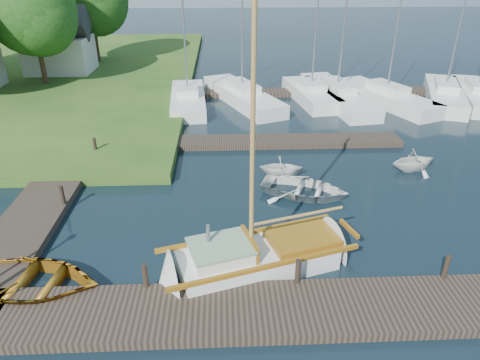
{
  "coord_description": "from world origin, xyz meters",
  "views": [
    {
      "loc": [
        -0.66,
        -14.94,
        8.94
      ],
      "look_at": [
        0.0,
        0.0,
        1.2
      ],
      "focal_mm": 32.0,
      "sensor_mm": 36.0,
      "label": 1
    }
  ],
  "objects_px": {
    "sailboat": "(261,258)",
    "marina_boat_0": "(188,98)",
    "tender_b": "(282,165)",
    "marina_boat_6": "(477,94)",
    "mooring_post_1": "(145,276)",
    "mooring_post_2": "(298,271)",
    "dinghy": "(28,279)",
    "marina_boat_2": "(311,92)",
    "tender_c": "(305,187)",
    "tender_d": "(415,159)",
    "marina_boat_4": "(386,96)",
    "house_c": "(58,46)",
    "marina_boat_1": "(242,94)",
    "mooring_post_4": "(62,195)",
    "marina_boat_5": "(445,93)",
    "mooring_post_5": "(95,146)",
    "mooring_post_3": "(446,267)",
    "marina_boat_3": "(337,93)",
    "tree_3": "(31,9)"
  },
  "relations": [
    {
      "from": "sailboat",
      "to": "mooring_post_1",
      "type": "bearing_deg",
      "value": -178.9
    },
    {
      "from": "marina_boat_2",
      "to": "house_c",
      "type": "xyz_separation_m",
      "value": [
        -19.66,
        7.61,
        2.0
      ]
    },
    {
      "from": "tender_b",
      "to": "tender_c",
      "type": "bearing_deg",
      "value": -152.05
    },
    {
      "from": "mooring_post_2",
      "to": "dinghy",
      "type": "relative_size",
      "value": 0.18
    },
    {
      "from": "sailboat",
      "to": "dinghy",
      "type": "xyz_separation_m",
      "value": [
        -7.09,
        -0.85,
        0.11
      ]
    },
    {
      "from": "mooring_post_2",
      "to": "marina_boat_2",
      "type": "height_order",
      "value": "marina_boat_2"
    },
    {
      "from": "mooring_post_1",
      "to": "mooring_post_4",
      "type": "bearing_deg",
      "value": 128.66
    },
    {
      "from": "mooring_post_1",
      "to": "marina_boat_0",
      "type": "relative_size",
      "value": 0.07
    },
    {
      "from": "mooring_post_3",
      "to": "marina_boat_3",
      "type": "distance_m",
      "value": 19.14
    },
    {
      "from": "tender_b",
      "to": "marina_boat_4",
      "type": "xyz_separation_m",
      "value": [
        8.66,
        10.79,
        0.03
      ]
    },
    {
      "from": "marina_boat_0",
      "to": "marina_boat_3",
      "type": "height_order",
      "value": "marina_boat_3"
    },
    {
      "from": "marina_boat_1",
      "to": "tender_d",
      "type": "bearing_deg",
      "value": -168.48
    },
    {
      "from": "mooring_post_2",
      "to": "tender_d",
      "type": "bearing_deg",
      "value": 49.33
    },
    {
      "from": "tender_b",
      "to": "marina_boat_6",
      "type": "distance_m",
      "value": 18.71
    },
    {
      "from": "marina_boat_0",
      "to": "marina_boat_1",
      "type": "relative_size",
      "value": 1.11
    },
    {
      "from": "mooring_post_3",
      "to": "marina_boat_0",
      "type": "xyz_separation_m",
      "value": [
        -8.94,
        18.41,
        -0.13
      ]
    },
    {
      "from": "mooring_post_4",
      "to": "tree_3",
      "type": "height_order",
      "value": "tree_3"
    },
    {
      "from": "mooring_post_1",
      "to": "dinghy",
      "type": "height_order",
      "value": "mooring_post_1"
    },
    {
      "from": "marina_boat_2",
      "to": "tender_c",
      "type": "bearing_deg",
      "value": 159.21
    },
    {
      "from": "mooring_post_1",
      "to": "tender_b",
      "type": "bearing_deg",
      "value": 56.64
    },
    {
      "from": "marina_boat_2",
      "to": "marina_boat_5",
      "type": "xyz_separation_m",
      "value": [
        9.33,
        -0.6,
        -0.01
      ]
    },
    {
      "from": "mooring_post_5",
      "to": "marina_boat_5",
      "type": "relative_size",
      "value": 0.07
    },
    {
      "from": "tender_d",
      "to": "house_c",
      "type": "bearing_deg",
      "value": 37.11
    },
    {
      "from": "tender_b",
      "to": "marina_boat_2",
      "type": "bearing_deg",
      "value": -11.39
    },
    {
      "from": "mooring_post_1",
      "to": "mooring_post_5",
      "type": "relative_size",
      "value": 1.0
    },
    {
      "from": "sailboat",
      "to": "marina_boat_6",
      "type": "distance_m",
      "value": 24.14
    },
    {
      "from": "mooring_post_4",
      "to": "tender_c",
      "type": "distance_m",
      "value": 9.82
    },
    {
      "from": "tender_c",
      "to": "marina_boat_3",
      "type": "distance_m",
      "value": 14.04
    },
    {
      "from": "tree_3",
      "to": "marina_boat_1",
      "type": "bearing_deg",
      "value": -14.47
    },
    {
      "from": "marina_boat_1",
      "to": "mooring_post_1",
      "type": "bearing_deg",
      "value": 146.38
    },
    {
      "from": "mooring_post_4",
      "to": "marina_boat_3",
      "type": "height_order",
      "value": "marina_boat_3"
    },
    {
      "from": "marina_boat_1",
      "to": "marina_boat_5",
      "type": "height_order",
      "value": "marina_boat_5"
    },
    {
      "from": "mooring_post_1",
      "to": "mooring_post_2",
      "type": "xyz_separation_m",
      "value": [
        4.5,
        0.0,
        0.0
      ]
    },
    {
      "from": "marina_boat_6",
      "to": "mooring_post_3",
      "type": "bearing_deg",
      "value": 166.33
    },
    {
      "from": "mooring_post_1",
      "to": "marina_boat_0",
      "type": "distance_m",
      "value": 18.41
    },
    {
      "from": "mooring_post_5",
      "to": "marina_boat_1",
      "type": "distance_m",
      "value": 12.07
    },
    {
      "from": "mooring_post_1",
      "to": "marina_boat_2",
      "type": "relative_size",
      "value": 0.07
    },
    {
      "from": "mooring_post_1",
      "to": "marina_boat_3",
      "type": "height_order",
      "value": "marina_boat_3"
    },
    {
      "from": "sailboat",
      "to": "house_c",
      "type": "height_order",
      "value": "sailboat"
    },
    {
      "from": "mooring_post_2",
      "to": "marina_boat_4",
      "type": "bearing_deg",
      "value": 63.49
    },
    {
      "from": "mooring_post_2",
      "to": "marina_boat_1",
      "type": "distance_m",
      "value": 19.25
    },
    {
      "from": "marina_boat_2",
      "to": "marina_boat_3",
      "type": "relative_size",
      "value": 0.95
    },
    {
      "from": "mooring_post_3",
      "to": "marina_boat_3",
      "type": "height_order",
      "value": "marina_boat_3"
    },
    {
      "from": "mooring_post_2",
      "to": "sailboat",
      "type": "bearing_deg",
      "value": 130.33
    },
    {
      "from": "sailboat",
      "to": "marina_boat_0",
      "type": "height_order",
      "value": "marina_boat_0"
    },
    {
      "from": "mooring_post_4",
      "to": "tender_b",
      "type": "xyz_separation_m",
      "value": [
        9.04,
        2.65,
        -0.16
      ]
    },
    {
      "from": "marina_boat_1",
      "to": "marina_boat_2",
      "type": "relative_size",
      "value": 0.83
    },
    {
      "from": "tender_b",
      "to": "mooring_post_1",
      "type": "bearing_deg",
      "value": 152.39
    },
    {
      "from": "marina_boat_4",
      "to": "house_c",
      "type": "distance_m",
      "value": 26.22
    },
    {
      "from": "mooring_post_4",
      "to": "marina_boat_4",
      "type": "bearing_deg",
      "value": 37.21
    }
  ]
}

